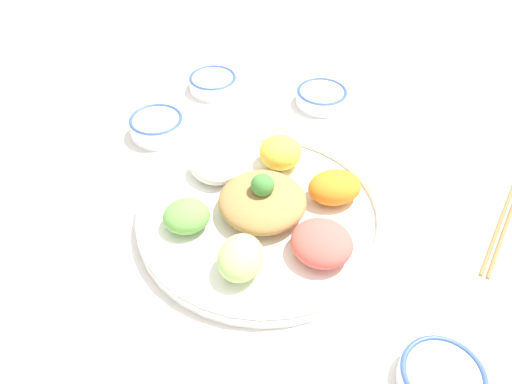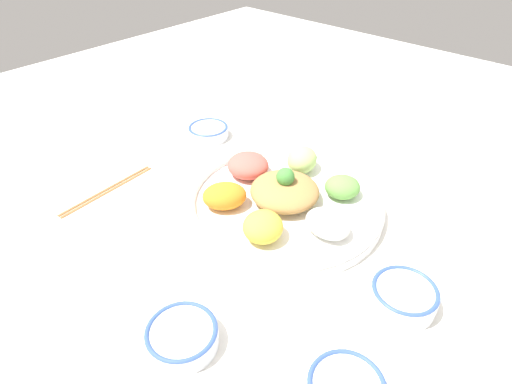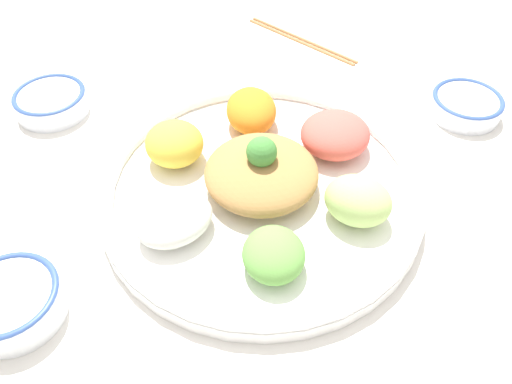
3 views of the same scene
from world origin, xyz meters
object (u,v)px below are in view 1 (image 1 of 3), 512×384
at_px(rice_bowl_blue, 157,126).
at_px(rice_bowl_plain, 442,378).
at_px(sauce_bowl_red, 213,82).
at_px(sauce_bowl_dark, 322,96).
at_px(chopsticks_pair_near, 502,226).
at_px(serving_spoon_main, 59,276).
at_px(salad_platter, 264,209).

distance_m(rice_bowl_blue, rice_bowl_plain, 0.66).
bearing_deg(sauce_bowl_red, sauce_bowl_dark, 112.11).
distance_m(sauce_bowl_dark, rice_bowl_plain, 0.63).
bearing_deg(rice_bowl_plain, sauce_bowl_red, -119.10).
height_order(rice_bowl_blue, sauce_bowl_dark, rice_bowl_blue).
relative_size(chopsticks_pair_near, serving_spoon_main, 2.12).
bearing_deg(chopsticks_pair_near, sauce_bowl_red, 82.27).
height_order(rice_bowl_blue, chopsticks_pair_near, rice_bowl_blue).
bearing_deg(serving_spoon_main, rice_bowl_plain, -30.98).
relative_size(rice_bowl_blue, chopsticks_pair_near, 0.44).
xyz_separation_m(sauce_bowl_dark, serving_spoon_main, (0.62, -0.09, -0.02)).
bearing_deg(sauce_bowl_dark, chopsticks_pair_near, 71.71).
bearing_deg(salad_platter, sauce_bowl_dark, -164.94).
xyz_separation_m(sauce_bowl_dark, chopsticks_pair_near, (0.14, 0.42, -0.02)).
bearing_deg(sauce_bowl_dark, serving_spoon_main, -7.93).
distance_m(rice_bowl_blue, sauce_bowl_dark, 0.35).
bearing_deg(rice_bowl_plain, rice_bowl_blue, -105.09).
xyz_separation_m(salad_platter, sauce_bowl_dark, (-0.35, -0.09, -0.01)).
height_order(sauce_bowl_dark, chopsticks_pair_near, sauce_bowl_dark).
distance_m(rice_bowl_blue, serving_spoon_main, 0.36).
height_order(sauce_bowl_dark, rice_bowl_plain, sauce_bowl_dark).
relative_size(salad_platter, sauce_bowl_dark, 3.80).
height_order(sauce_bowl_red, rice_bowl_blue, rice_bowl_blue).
distance_m(sauce_bowl_red, chopsticks_pair_near, 0.65).
height_order(salad_platter, rice_bowl_blue, salad_platter).
distance_m(chopsticks_pair_near, serving_spoon_main, 0.70).
relative_size(sauce_bowl_dark, rice_bowl_plain, 1.02).
xyz_separation_m(rice_bowl_blue, sauce_bowl_dark, (-0.28, 0.21, -0.00)).
height_order(rice_bowl_plain, serving_spoon_main, rice_bowl_plain).
distance_m(salad_platter, rice_bowl_plain, 0.35).
bearing_deg(rice_bowl_plain, salad_platter, -107.13).
bearing_deg(serving_spoon_main, sauce_bowl_dark, 33.16).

